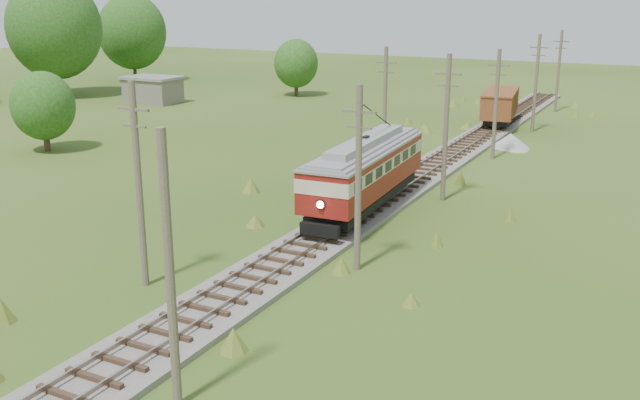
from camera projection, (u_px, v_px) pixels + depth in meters
The scene contains 17 objects.
railbed_main at pixel (411, 180), 48.31m from camera, with size 3.60×96.00×0.57m.
streetcar at pixel (366, 168), 41.04m from camera, with size 3.77×13.06×5.92m.
gondola at pixel (500, 105), 68.28m from camera, with size 4.09×9.08×2.91m.
gravel_pile at pixel (512, 141), 59.21m from camera, with size 3.32×3.52×1.21m.
utility_pole_r_1 at pixel (170, 274), 21.05m from camera, with size 0.30×0.30×8.80m.
utility_pole_r_2 at pixel (358, 178), 32.03m from camera, with size 1.60×0.30×8.60m.
utility_pole_r_3 at pixel (446, 127), 43.10m from camera, with size 1.60×0.30×9.00m.
utility_pole_r_4 at pixel (496, 103), 54.35m from camera, with size 1.60×0.30×8.40m.
utility_pole_r_5 at pixel (536, 82), 65.18m from camera, with size 1.60×0.30×8.90m.
utility_pole_r_6 at pixel (559, 70), 76.38m from camera, with size 1.60×0.30×8.70m.
utility_pole_l_a at pixel (139, 184), 30.19m from camera, with size 1.60×0.30×9.00m.
utility_pole_l_b at pixel (385, 102), 54.24m from camera, with size 1.60×0.30×8.60m.
tree_left_4 at pixel (54, 28), 86.99m from camera, with size 11.34×11.34×14.61m.
tree_left_5 at pixel (132, 32), 101.86m from camera, with size 9.66×9.66×12.44m.
tree_mid_a at pixel (296, 64), 88.62m from camera, with size 5.46×5.46×7.03m.
tree_mid_c at pixel (43, 106), 57.21m from camera, with size 5.04×5.04×6.49m.
shed at pixel (153, 89), 83.54m from camera, with size 6.40×4.40×3.10m.
Camera 1 is at (16.09, -10.34, 12.38)m, focal length 40.00 mm.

